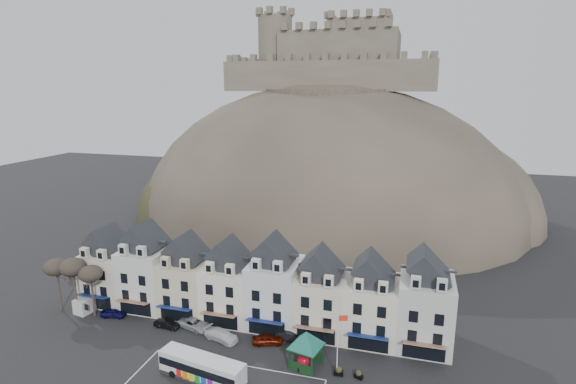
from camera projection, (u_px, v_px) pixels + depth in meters
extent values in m
cube|color=silver|center=(225.00, 384.00, 51.29)|extent=(22.00, 7.50, 0.01)
cube|color=beige|center=(112.00, 275.00, 71.06)|extent=(6.80, 8.00, 8.00)
cube|color=#21232A|center=(109.00, 244.00, 69.86)|extent=(6.80, 5.76, 2.80)
cube|color=beige|center=(85.00, 253.00, 66.96)|extent=(1.20, 0.80, 1.60)
cube|color=beige|center=(102.00, 255.00, 66.16)|extent=(1.20, 0.80, 1.60)
cube|color=black|center=(96.00, 302.00, 67.90)|extent=(5.10, 0.06, 2.20)
cube|color=navy|center=(92.00, 296.00, 66.98)|extent=(5.10, 1.29, 0.43)
cube|color=silver|center=(149.00, 276.00, 69.11)|extent=(6.80, 8.00, 9.20)
cube|color=#21232A|center=(146.00, 241.00, 67.78)|extent=(6.80, 5.76, 2.80)
cube|color=silver|center=(123.00, 250.00, 64.87)|extent=(1.20, 0.80, 1.60)
cube|color=silver|center=(141.00, 252.00, 64.08)|extent=(1.20, 0.80, 1.60)
cube|color=black|center=(135.00, 308.00, 66.09)|extent=(5.10, 0.06, 2.20)
cube|color=maroon|center=(132.00, 302.00, 65.17)|extent=(5.10, 1.29, 0.43)
cube|color=beige|center=(189.00, 285.00, 67.43)|extent=(6.80, 8.00, 8.00)
cube|color=#21232A|center=(187.00, 253.00, 66.24)|extent=(6.80, 5.76, 2.80)
cube|color=beige|center=(166.00, 262.00, 63.34)|extent=(1.20, 0.80, 1.60)
cube|color=beige|center=(185.00, 265.00, 62.54)|extent=(1.20, 0.80, 1.60)
cube|color=black|center=(177.00, 314.00, 64.28)|extent=(5.10, 0.06, 2.20)
cube|color=navy|center=(174.00, 308.00, 63.35)|extent=(5.10, 1.29, 0.43)
cube|color=white|center=(231.00, 291.00, 65.62)|extent=(6.80, 8.00, 8.00)
cube|color=#21232A|center=(230.00, 257.00, 64.43)|extent=(6.80, 5.76, 2.80)
cube|color=white|center=(210.00, 268.00, 61.53)|extent=(1.20, 0.80, 1.60)
cube|color=white|center=(230.00, 270.00, 60.73)|extent=(1.20, 0.80, 1.60)
cube|color=black|center=(220.00, 321.00, 62.47)|extent=(5.10, 0.06, 2.20)
cube|color=maroon|center=(218.00, 315.00, 61.54)|extent=(5.10, 1.29, 0.43)
cube|color=silver|center=(275.00, 292.00, 63.67)|extent=(6.80, 8.00, 9.20)
cube|color=#21232A|center=(275.00, 254.00, 62.34)|extent=(6.80, 5.76, 2.80)
cube|color=silver|center=(256.00, 265.00, 59.44)|extent=(1.20, 0.80, 1.60)
cube|color=silver|center=(278.00, 267.00, 58.64)|extent=(1.20, 0.80, 1.60)
cube|color=black|center=(267.00, 328.00, 60.66)|extent=(5.10, 0.06, 2.20)
cube|color=navy|center=(265.00, 322.00, 59.73)|extent=(5.10, 1.29, 0.43)
cube|color=silver|center=(322.00, 303.00, 62.00)|extent=(6.80, 8.00, 8.00)
cube|color=#21232A|center=(323.00, 267.00, 60.81)|extent=(6.80, 5.76, 2.80)
cube|color=silver|center=(306.00, 279.00, 57.90)|extent=(1.20, 0.80, 1.60)
cube|color=silver|center=(329.00, 282.00, 57.11)|extent=(1.20, 0.80, 1.60)
cube|color=black|center=(316.00, 335.00, 58.85)|extent=(5.10, 0.06, 2.20)
cube|color=maroon|center=(315.00, 329.00, 57.92)|extent=(5.10, 1.29, 0.43)
cube|color=white|center=(372.00, 309.00, 60.19)|extent=(6.80, 8.00, 8.00)
cube|color=#21232A|center=(374.00, 273.00, 59.00)|extent=(6.80, 5.76, 2.80)
cube|color=white|center=(359.00, 285.00, 56.09)|extent=(1.20, 0.80, 1.60)
cube|color=white|center=(383.00, 288.00, 55.30)|extent=(1.20, 0.80, 1.60)
cube|color=black|center=(368.00, 343.00, 57.04)|extent=(5.10, 0.06, 2.20)
cube|color=navy|center=(368.00, 337.00, 56.11)|extent=(5.10, 1.29, 0.43)
cube|color=silver|center=(425.00, 312.00, 58.24)|extent=(6.80, 8.00, 9.20)
cube|color=#21232A|center=(428.00, 270.00, 56.91)|extent=(6.80, 5.76, 2.80)
cube|color=silver|center=(416.00, 283.00, 54.01)|extent=(1.20, 0.80, 1.60)
cube|color=silver|center=(442.00, 285.00, 53.21)|extent=(1.20, 0.80, 1.60)
cube|color=black|center=(424.00, 352.00, 55.22)|extent=(5.10, 0.06, 2.20)
cube|color=maroon|center=(424.00, 345.00, 54.30)|extent=(5.10, 1.29, 0.43)
ellipsoid|color=#3B352E|center=(325.00, 218.00, 116.19)|extent=(96.00, 76.00, 68.00)
ellipsoid|color=#253219|center=(238.00, 217.00, 116.43)|extent=(52.00, 44.00, 42.00)
ellipsoid|color=#3B352E|center=(422.00, 221.00, 113.54)|extent=(56.00, 48.00, 46.00)
ellipsoid|color=#253219|center=(297.00, 233.00, 104.15)|extent=(40.00, 28.00, 28.00)
ellipsoid|color=#3B352E|center=(358.00, 235.00, 102.29)|extent=(36.00, 28.00, 24.00)
cylinder|color=#3B352E|center=(328.00, 95.00, 109.08)|extent=(30.00, 30.00, 3.00)
cube|color=#5E5548|center=(325.00, 76.00, 104.30)|extent=(48.00, 2.20, 7.00)
cube|color=#5E5548|center=(339.00, 77.00, 123.02)|extent=(48.00, 2.20, 7.00)
cube|color=#5E5548|center=(244.00, 77.00, 120.05)|extent=(2.20, 22.00, 7.00)
cube|color=#5E5548|center=(432.00, 76.00, 107.27)|extent=(2.20, 22.00, 7.00)
cube|color=#5E5548|center=(341.00, 54.00, 111.87)|extent=(28.00, 18.00, 10.00)
cube|color=#5E5548|center=(358.00, 48.00, 112.33)|extent=(14.00, 12.00, 13.00)
cylinder|color=#5E5548|center=(275.00, 54.00, 112.38)|extent=(8.40, 8.40, 18.00)
cylinder|color=silver|center=(360.00, 10.00, 110.26)|extent=(0.16, 0.16, 5.00)
cylinder|color=#3A2E25|center=(59.00, 292.00, 67.55)|extent=(0.32, 0.32, 5.74)
ellipsoid|color=#383028|center=(56.00, 267.00, 66.61)|extent=(3.61, 3.61, 2.54)
cylinder|color=#3A2E25|center=(76.00, 294.00, 66.72)|extent=(0.32, 0.32, 6.02)
ellipsoid|color=#383028|center=(73.00, 267.00, 65.73)|extent=(3.78, 3.78, 2.67)
cylinder|color=#3A2E25|center=(93.00, 298.00, 65.99)|extent=(0.32, 0.32, 5.46)
ellipsoid|color=#383028|center=(91.00, 274.00, 65.09)|extent=(3.43, 3.43, 2.42)
cube|color=#262628|center=(202.00, 377.00, 51.84)|extent=(10.90, 4.23, 0.48)
cube|color=silver|center=(202.00, 367.00, 51.52)|extent=(10.89, 4.19, 2.44)
cube|color=black|center=(202.00, 366.00, 51.49)|extent=(10.69, 4.22, 0.92)
cube|color=silver|center=(202.00, 358.00, 51.27)|extent=(10.67, 4.06, 0.24)
cube|color=orange|center=(241.00, 372.00, 49.08)|extent=(0.25, 1.15, 0.27)
cylinder|color=black|center=(231.00, 379.00, 51.43)|extent=(0.97, 0.46, 0.93)
cylinder|color=black|center=(173.00, 374.00, 52.30)|extent=(0.97, 0.46, 0.93)
cylinder|color=black|center=(185.00, 364.00, 54.21)|extent=(0.97, 0.46, 0.93)
cube|color=#113316|center=(301.00, 347.00, 56.19)|extent=(0.20, 0.20, 2.65)
cube|color=#113316|center=(322.00, 353.00, 54.79)|extent=(0.20, 0.20, 2.65)
cube|color=#113316|center=(289.00, 359.00, 53.65)|extent=(0.20, 0.20, 2.65)
cube|color=#113316|center=(312.00, 366.00, 52.25)|extent=(0.20, 0.20, 2.65)
cube|color=#113316|center=(306.00, 346.00, 53.92)|extent=(4.36, 4.36, 0.13)
cone|color=#14594B|center=(306.00, 339.00, 53.69)|extent=(7.11, 7.11, 1.98)
cube|color=black|center=(304.00, 368.00, 53.80)|extent=(1.48, 1.48, 0.51)
sphere|color=#A1091B|center=(304.00, 361.00, 53.59)|extent=(1.58, 1.58, 1.58)
cylinder|color=silver|center=(337.00, 345.00, 51.83)|extent=(0.12, 0.12, 7.99)
cube|color=red|center=(343.00, 318.00, 51.07)|extent=(1.05, 0.37, 0.70)
cube|color=silver|center=(91.00, 302.00, 68.25)|extent=(2.90, 5.14, 2.22)
cube|color=black|center=(91.00, 300.00, 68.15)|extent=(1.99, 0.42, 0.95)
cube|color=black|center=(358.00, 376.00, 52.17)|extent=(1.13, 0.86, 0.51)
sphere|color=#253219|center=(359.00, 373.00, 52.07)|extent=(0.71, 0.71, 0.71)
cube|color=black|center=(339.00, 373.00, 52.73)|extent=(1.16, 0.65, 0.56)
sphere|color=#253219|center=(339.00, 370.00, 52.62)|extent=(0.78, 0.78, 0.78)
imported|color=#0D0D42|center=(113.00, 313.00, 65.95)|extent=(3.86, 2.11, 1.24)
imported|color=black|center=(167.00, 324.00, 63.00)|extent=(3.79, 1.57, 1.22)
imported|color=#ADB0B5|center=(195.00, 324.00, 62.84)|extent=(5.31, 3.54, 1.37)
imported|color=white|center=(221.00, 335.00, 59.96)|extent=(5.32, 3.32, 1.44)
imported|color=#521004|center=(268.00, 339.00, 59.00)|extent=(4.36, 2.85, 1.38)
imported|color=black|center=(291.00, 336.00, 59.93)|extent=(4.17, 1.72, 1.34)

